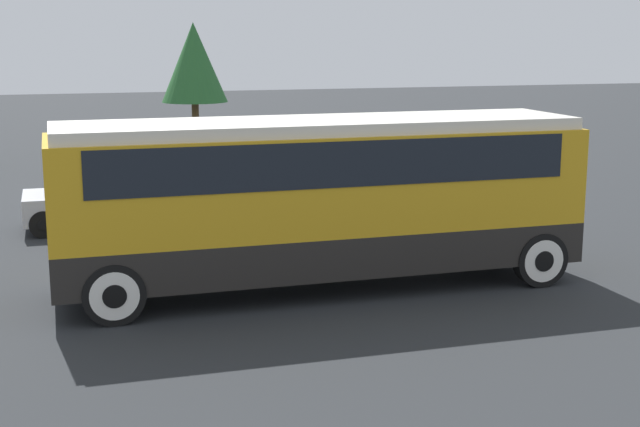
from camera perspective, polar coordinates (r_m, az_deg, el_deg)
name	(u,v)px	position (r m, az deg, el deg)	size (l,w,h in m)	color
ground_plane	(320,288)	(17.22, 0.00, -4.77)	(120.00, 120.00, 0.00)	#26282B
tour_bus	(325,188)	(16.81, 0.31, 1.65)	(9.94, 2.56, 3.24)	black
parked_car_near	(285,207)	(21.62, -2.23, 0.44)	(4.08, 1.88, 1.38)	#2D5638
parked_car_mid	(108,198)	(23.07, -13.42, 0.97)	(4.19, 1.92, 1.50)	#BCBCC1
tree_center	(194,63)	(35.64, -8.07, 9.53)	(2.58, 2.58, 5.25)	brown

